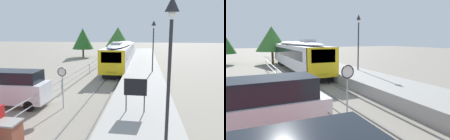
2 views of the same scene
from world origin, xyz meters
TOP-DOWN VIEW (x-y plane):
  - ground_plane at (-3.00, 22.00)m, footprint 160.00×160.00m
  - track_rails at (0.00, 22.00)m, footprint 3.20×60.00m
  - commuter_train at (0.00, 26.20)m, footprint 2.82×18.31m
  - station_platform at (3.25, 22.00)m, footprint 3.90×60.00m
  - platform_lamp_near_end at (4.22, 3.26)m, footprint 0.34×0.34m
  - platform_lamp_mid_platform at (4.22, 18.74)m, footprint 0.34×0.34m
  - platform_notice_board at (2.94, 6.73)m, footprint 1.20×0.08m
  - speed_limit_sign at (-1.99, 8.97)m, footprint 0.61×0.10m
  - brick_utility_cabinet at (-2.72, 4.03)m, footprint 1.21×0.99m
  - carpark_fence at (-3.30, 12.00)m, footprint 0.06×36.06m
  - parked_van_white at (-5.52, 8.87)m, footprint 4.96×2.10m
  - tree_behind_carpark at (-9.06, 37.96)m, footprint 4.33×4.33m
  - tree_behind_station_far at (-1.68, 36.07)m, footprint 5.14×5.14m

SIDE VIEW (x-z plane):
  - ground_plane at x=-3.00m, z-range 0.00..0.00m
  - track_rails at x=0.00m, z-range -0.04..0.10m
  - station_platform at x=3.25m, z-range 0.00..0.90m
  - brick_utility_cabinet at x=-2.72m, z-range 0.01..1.14m
  - carpark_fence at x=-3.30m, z-range 0.28..1.53m
  - parked_van_white at x=-5.52m, z-range 0.04..2.55m
  - speed_limit_sign at x=-1.99m, z-range 0.72..3.53m
  - commuter_train at x=0.00m, z-range 0.27..4.01m
  - platform_notice_board at x=2.94m, z-range 1.29..3.09m
  - tree_behind_carpark at x=-9.06m, z-range 0.83..6.64m
  - tree_behind_station_far at x=-1.68m, z-range 0.99..6.95m
  - platform_lamp_near_end at x=4.22m, z-range 1.95..7.30m
  - platform_lamp_mid_platform at x=4.22m, z-range 1.95..7.30m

